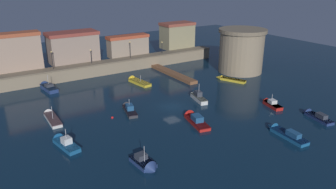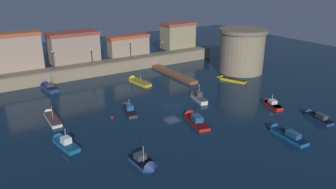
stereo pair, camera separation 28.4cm
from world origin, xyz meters
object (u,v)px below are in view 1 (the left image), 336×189
moored_boat_0 (284,133)px  moored_boat_2 (136,81)px  quay_lamp_2 (130,47)px  moored_boat_4 (228,79)px  moored_boat_5 (51,117)px  moored_boat_8 (315,115)px  moored_boat_1 (197,96)px  moored_boat_10 (146,164)px  fortress_tower (241,50)px  moored_boat_9 (63,142)px  quay_lamp_3 (162,45)px  moored_boat_11 (47,87)px  moored_boat_3 (270,103)px  mooring_buoy_0 (112,118)px  quay_lamp_1 (91,54)px  moored_boat_6 (194,118)px  moored_boat_7 (128,108)px  quay_lamp_0 (52,57)px

moored_boat_0 → moored_boat_2: bearing=17.0°
quay_lamp_2 → moored_boat_4: 24.17m
moored_boat_5 → moored_boat_8: bearing=-121.4°
moored_boat_1 → moored_boat_10: size_ratio=1.39×
fortress_tower → moored_boat_9: (-44.81, -12.64, -4.60)m
moored_boat_0 → moored_boat_8: bearing=-76.4°
quay_lamp_3 → moored_boat_10: 47.19m
moored_boat_1 → moored_boat_11: bearing=59.7°
moored_boat_0 → moored_boat_3: moored_boat_3 is taller
quay_lamp_3 → moored_boat_0: bearing=-98.0°
moored_boat_4 → mooring_buoy_0: moored_boat_4 is taller
fortress_tower → moored_boat_2: bearing=166.8°
quay_lamp_1 → moored_boat_6: bearing=-81.6°
quay_lamp_1 → quay_lamp_2: 9.64m
moored_boat_2 → moored_boat_5: bearing=106.3°
fortress_tower → moored_boat_9: 46.78m
moored_boat_1 → quay_lamp_2: bearing=16.1°
moored_boat_3 → moored_boat_10: moored_boat_10 is taller
moored_boat_1 → moored_boat_7: bearing=94.2°
quay_lamp_1 → moored_boat_1: quay_lamp_1 is taller
moored_boat_0 → moored_boat_6: bearing=41.8°
moored_boat_5 → moored_boat_7: bearing=-106.7°
moored_boat_3 → moored_boat_9: (-34.18, 5.57, 0.01)m
moored_boat_5 → moored_boat_6: bearing=-124.1°
quay_lamp_0 → mooring_buoy_0: 24.53m
moored_boat_6 → moored_boat_4: bearing=-44.0°
fortress_tower → moored_boat_6: size_ratio=1.46×
fortress_tower → moored_boat_4: bearing=-152.0°
moored_boat_9 → moored_boat_11: 24.60m
moored_boat_7 → moored_boat_9: bearing=127.8°
quay_lamp_1 → moored_boat_10: (-7.84, -38.95, -4.57)m
quay_lamp_0 → moored_boat_4: (31.59, -19.32, -5.00)m
quay_lamp_2 → moored_boat_8: 43.04m
moored_boat_6 → moored_boat_11: bearing=41.6°
quay_lamp_3 → moored_boat_4: bearing=-76.0°
quay_lamp_3 → moored_boat_4: 20.41m
quay_lamp_2 → moored_boat_1: (1.14, -24.58, -4.82)m
quay_lamp_2 → moored_boat_4: size_ratio=0.57×
moored_boat_4 → moored_boat_9: 38.85m
quay_lamp_3 → moored_boat_9: bearing=-139.5°
quay_lamp_1 → moored_boat_10: bearing=-101.4°
moored_boat_3 → moored_boat_10: 27.93m
moored_boat_6 → mooring_buoy_0: bearing=64.8°
moored_boat_8 → mooring_buoy_0: 32.18m
fortress_tower → moored_boat_10: size_ratio=2.42×
moored_boat_0 → moored_boat_3: 11.10m
moored_boat_4 → moored_boat_11: (-34.09, 15.40, 0.17)m
moored_boat_0 → moored_boat_11: 44.97m
fortress_tower → quay_lamp_0: size_ratio=2.85×
quay_lamp_3 → moored_boat_7: size_ratio=0.44×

